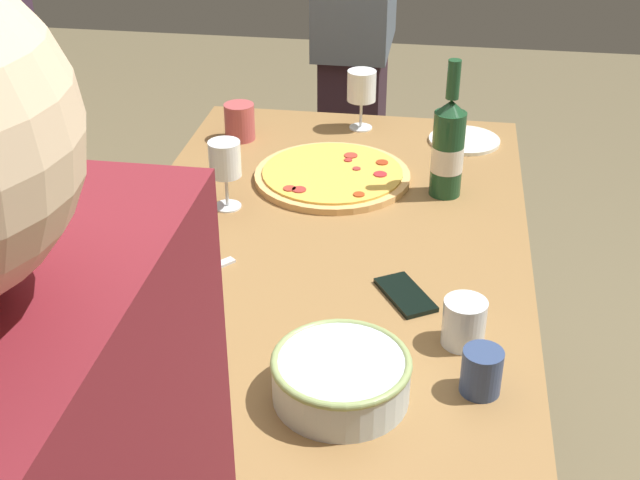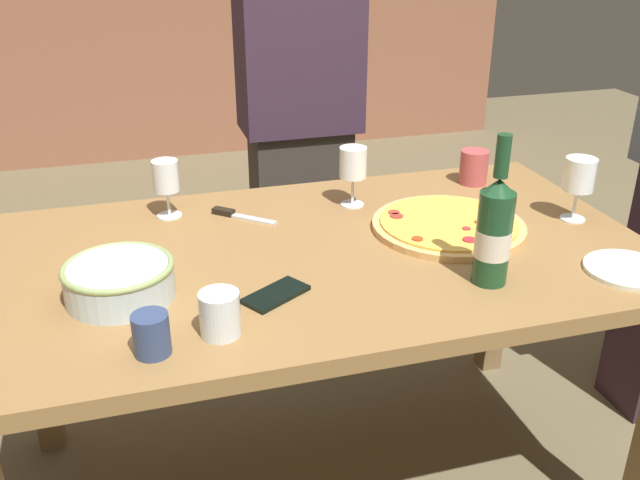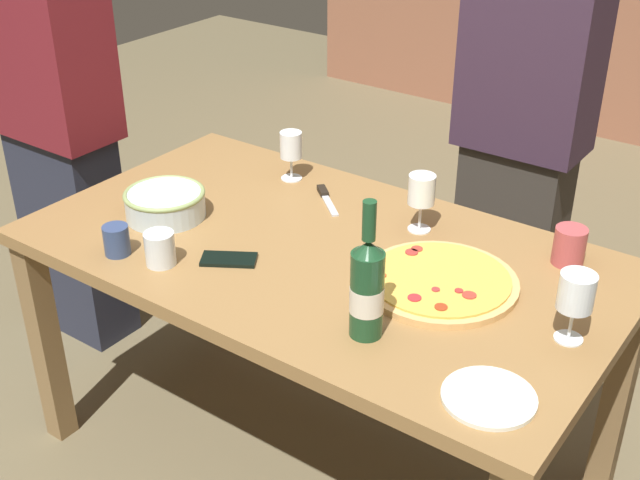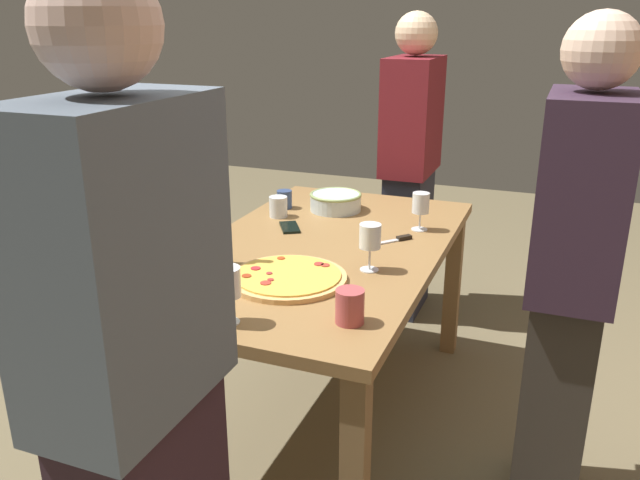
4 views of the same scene
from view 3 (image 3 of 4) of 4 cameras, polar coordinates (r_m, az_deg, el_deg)
The scene contains 16 objects.
ground_plane at distance 2.67m, azimuth 0.00°, elevation -14.71°, with size 8.00×8.00×0.00m, color brown.
dining_table at distance 2.26m, azimuth 0.00°, elevation -2.61°, with size 1.60×0.90×0.75m.
pizza at distance 2.07m, azimuth 8.27°, elevation -2.83°, with size 0.39×0.39×0.03m.
serving_bowl at distance 2.40m, azimuth -10.67°, elevation 2.56°, with size 0.23×0.23×0.08m.
wine_bottle at distance 1.82m, azimuth 3.27°, elevation -3.30°, with size 0.08×0.08×0.34m.
wine_glass_near_pizza at distance 2.57m, azimuth -2.02°, elevation 6.48°, with size 0.07×0.07×0.16m.
wine_glass_by_bottle at distance 2.27m, azimuth 7.03°, elevation 3.28°, with size 0.07×0.07×0.17m.
wine_glass_far_left at distance 1.88m, azimuth 17.30°, elevation -3.54°, with size 0.08×0.08×0.17m.
cup_amber at distance 2.23m, azimuth -13.89°, elevation -0.01°, with size 0.07×0.07×0.08m, color navy.
cup_ceramic at distance 2.16m, azimuth -11.01°, elevation -0.59°, with size 0.08×0.08×0.09m, color white.
cup_spare at distance 2.22m, azimuth 16.86°, elevation -0.39°, with size 0.08×0.08×0.10m, color #B54B4D.
side_plate at distance 1.73m, azimuth 11.59°, elevation -10.61°, with size 0.20×0.20×0.01m, color white.
cell_phone at distance 2.17m, azimuth -6.32°, elevation -1.34°, with size 0.07×0.14×0.01m, color black.
pizza_knife at distance 2.48m, azimuth 0.39°, elevation 3.01°, with size 0.16×0.14×0.02m.
person_host at distance 2.82m, azimuth 13.75°, elevation 6.68°, with size 0.41×0.24×1.60m.
person_guest_right at distance 2.99m, azimuth -17.72°, elevation 7.32°, with size 0.44×0.24×1.60m.
Camera 3 is at (1.12, -1.56, 1.85)m, focal length 46.29 mm.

